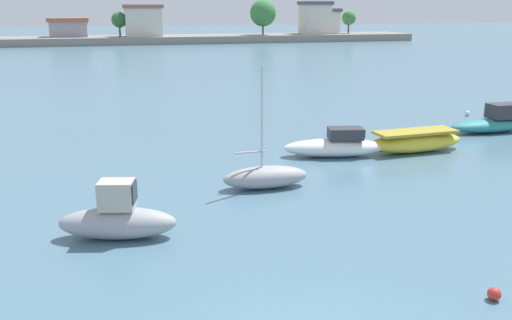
# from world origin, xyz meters

# --- Properties ---
(moored_boat_2) EXTENTS (3.98, 2.08, 1.94)m
(moored_boat_2) POSITION_xyz_m (-3.69, 7.90, 0.66)
(moored_boat_2) COLOR #9E9EA3
(moored_boat_2) RESTS_ON ground
(moored_boat_3) EXTENTS (3.57, 1.31, 5.02)m
(moored_boat_3) POSITION_xyz_m (2.29, 11.62, 0.49)
(moored_boat_3) COLOR #9E9EA3
(moored_boat_3) RESTS_ON ground
(moored_boat_4) EXTENTS (5.30, 2.48, 1.45)m
(moored_boat_4) POSITION_xyz_m (7.00, 15.51, 0.54)
(moored_boat_4) COLOR white
(moored_boat_4) RESTS_ON ground
(moored_boat_5) EXTENTS (5.53, 2.05, 1.11)m
(moored_boat_5) POSITION_xyz_m (11.29, 15.35, 0.53)
(moored_boat_5) COLOR yellow
(moored_boat_5) RESTS_ON ground
(moored_boat_6) EXTENTS (5.37, 1.71, 1.67)m
(moored_boat_6) POSITION_xyz_m (18.25, 18.32, 0.59)
(moored_boat_6) COLOR teal
(moored_boat_6) RESTS_ON ground
(mooring_buoy_0) EXTENTS (0.35, 0.35, 0.35)m
(mooring_buoy_0) POSITION_xyz_m (5.57, 1.46, 0.17)
(mooring_buoy_0) COLOR red
(mooring_buoy_0) RESTS_ON ground
(mooring_buoy_2) EXTENTS (0.33, 0.33, 0.33)m
(mooring_buoy_2) POSITION_xyz_m (19.78, 23.06, 0.16)
(mooring_buoy_2) COLOR white
(mooring_buoy_2) RESTS_ON ground
(distant_shoreline) EXTENTS (116.83, 11.53, 8.35)m
(distant_shoreline) POSITION_xyz_m (5.99, 103.85, 2.00)
(distant_shoreline) COLOR gray
(distant_shoreline) RESTS_ON ground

